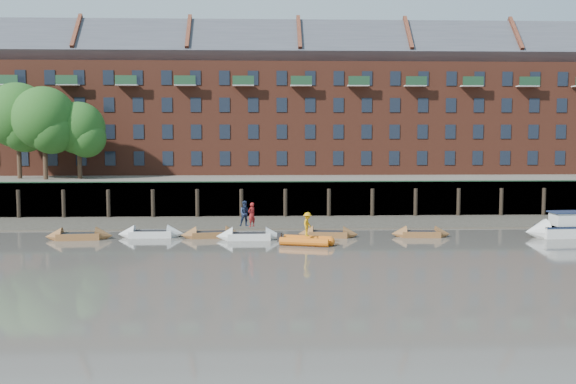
{
  "coord_description": "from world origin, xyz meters",
  "views": [
    {
      "loc": [
        -4.25,
        -39.26,
        7.82
      ],
      "look_at": [
        -2.15,
        12.0,
        3.2
      ],
      "focal_mm": 42.0,
      "sensor_mm": 36.0,
      "label": 1
    }
  ],
  "objects": [
    {
      "name": "tree_cluster",
      "position": [
        -25.62,
        27.35,
        9.0
      ],
      "size": [
        11.76,
        7.74,
        9.4
      ],
      "color": "#3A281C",
      "rests_on": "bank_terrace"
    },
    {
      "name": "foreshore",
      "position": [
        0.0,
        18.0,
        0.0
      ],
      "size": [
        110.0,
        8.0,
        0.5
      ],
      "primitive_type": "cube",
      "color": "#3D382F",
      "rests_on": "ground"
    },
    {
      "name": "apartment_terrace",
      "position": [
        -0.0,
        36.99,
        12.82
      ],
      "size": [
        80.6,
        15.56,
        20.98
      ],
      "color": "brown",
      "rests_on": "bank_terrace"
    },
    {
      "name": "motor_launch",
      "position": [
        17.84,
        9.41,
        0.62
      ],
      "size": [
        6.03,
        2.43,
        2.43
      ],
      "rotation": [
        0.0,
        0.0,
        3.23
      ],
      "color": "silver",
      "rests_on": "ground"
    },
    {
      "name": "rowboat_1",
      "position": [
        -12.39,
        10.58,
        0.25
      ],
      "size": [
        4.85,
        1.47,
        1.4
      ],
      "rotation": [
        0.0,
        0.0,
        0.01
      ],
      "color": "silver",
      "rests_on": "ground"
    },
    {
      "name": "river_wall",
      "position": [
        -0.0,
        22.38,
        1.59
      ],
      "size": [
        110.0,
        1.23,
        3.3
      ],
      "color": "#2D2A26",
      "rests_on": "ground"
    },
    {
      "name": "rowboat_6",
      "position": [
        7.66,
        9.89,
        0.22
      ],
      "size": [
        4.42,
        1.59,
        1.26
      ],
      "rotation": [
        0.0,
        0.0,
        -0.08
      ],
      "color": "brown",
      "rests_on": "ground"
    },
    {
      "name": "rowboat_4",
      "position": [
        0.75,
        10.04,
        0.23
      ],
      "size": [
        4.58,
        1.87,
        1.29
      ],
      "rotation": [
        0.0,
        0.0,
        -0.13
      ],
      "color": "brown",
      "rests_on": "ground"
    },
    {
      "name": "rib_tender",
      "position": [
        -0.97,
        6.72,
        0.28
      ],
      "size": [
        3.84,
        2.66,
        0.65
      ],
      "rotation": [
        0.0,
        0.0,
        -0.29
      ],
      "color": "orange",
      "rests_on": "ground"
    },
    {
      "name": "person_rower_a",
      "position": [
        -4.91,
        9.18,
        1.82
      ],
      "size": [
        0.75,
        0.75,
        1.76
      ],
      "primitive_type": "imported",
      "rotation": [
        0.0,
        0.0,
        3.91
      ],
      "color": "maroon",
      "rests_on": "rowboat_3"
    },
    {
      "name": "bank_terrace",
      "position": [
        0.0,
        36.0,
        1.6
      ],
      "size": [
        110.0,
        28.0,
        3.2
      ],
      "primitive_type": "cube",
      "color": "#5E594D",
      "rests_on": "ground"
    },
    {
      "name": "person_rib_crew",
      "position": [
        -1.02,
        6.71,
        1.44
      ],
      "size": [
        0.97,
        1.22,
        1.66
      ],
      "primitive_type": "imported",
      "rotation": [
        0.0,
        0.0,
        1.19
      ],
      "color": "orange",
      "rests_on": "rib_tender"
    },
    {
      "name": "rowboat_3",
      "position": [
        -5.09,
        9.19,
        0.25
      ],
      "size": [
        4.79,
        1.39,
        1.39
      ],
      "rotation": [
        0.0,
        0.0,
        -0.0
      ],
      "color": "silver",
      "rests_on": "ground"
    },
    {
      "name": "mud_band",
      "position": [
        0.0,
        14.6,
        0.0
      ],
      "size": [
        110.0,
        1.6,
        0.1
      ],
      "primitive_type": "cube",
      "color": "#4C4336",
      "rests_on": "ground"
    },
    {
      "name": "rowboat_0",
      "position": [
        -17.45,
        9.7,
        0.24
      ],
      "size": [
        4.86,
        1.76,
        1.38
      ],
      "rotation": [
        0.0,
        0.0,
        0.08
      ],
      "color": "brown",
      "rests_on": "ground"
    },
    {
      "name": "person_rower_b",
      "position": [
        -5.37,
        9.42,
        1.87
      ],
      "size": [
        1.01,
        0.84,
        1.87
      ],
      "primitive_type": "imported",
      "rotation": [
        0.0,
        0.0,
        0.15
      ],
      "color": "#19233F",
      "rests_on": "rowboat_3"
    },
    {
      "name": "ground",
      "position": [
        0.0,
        0.0,
        0.0
      ],
      "size": [
        220.0,
        220.0,
        0.0
      ],
      "primitive_type": "plane",
      "color": "#58534B",
      "rests_on": "ground"
    },
    {
      "name": "rowboat_2",
      "position": [
        -7.92,
        10.21,
        0.23
      ],
      "size": [
        4.6,
        1.99,
        1.29
      ],
      "rotation": [
        0.0,
        0.0,
        0.16
      ],
      "color": "brown",
      "rests_on": "ground"
    }
  ]
}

